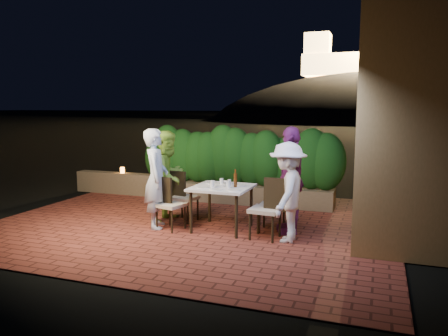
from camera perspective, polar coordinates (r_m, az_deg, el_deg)
The scene contains 32 objects.
ground at distance 7.62m, azimuth -5.27°, elevation -8.04°, with size 400.00×400.00×0.00m, color black.
terrace_floor at distance 8.08m, azimuth -3.76°, elevation -7.51°, with size 7.00×6.00×0.15m, color brown.
building_wall at distance 8.65m, azimuth 23.30°, elevation 10.13°, with size 1.60×5.00×5.00m, color olive.
window_pane at distance 8.14m, azimuth 17.79°, elevation 7.05°, with size 0.08×1.00×1.40m, color black.
window_frame at distance 8.14m, azimuth 17.72°, elevation 7.05°, with size 0.06×1.15×1.55m, color black.
planter at distance 9.58m, azimuth 1.62°, elevation -3.32°, with size 4.20×0.55×0.40m, color brown.
hedge at distance 9.46m, azimuth 1.64°, elevation 1.13°, with size 4.00×0.70×1.10m, color #134213, non-canonical shape.
parapet at distance 10.87m, azimuth -13.59°, elevation -1.92°, with size 2.20×0.30×0.50m, color brown.
hill at distance 66.92m, azimuth 18.71°, elevation 2.39°, with size 52.00×40.00×22.00m, color black.
fortress at distance 67.17m, azimuth 19.28°, elevation 14.79°, with size 26.00×8.00×8.00m, color #FFCC7A, non-canonical shape.
dining_table at distance 7.45m, azimuth -0.26°, elevation -5.25°, with size 0.96×0.96×0.75m, color white, non-canonical shape.
plate_nw at distance 7.26m, azimuth -2.80°, elevation -2.54°, with size 0.20×0.20×0.01m, color white.
plate_sw at distance 7.66m, azimuth -1.50°, elevation -1.97°, with size 0.24×0.24×0.01m, color white.
plate_ne at distance 7.03m, azimuth 1.28°, elevation -2.87°, with size 0.22×0.22×0.01m, color white.
plate_se at distance 7.47m, azimuth 2.17°, elevation -2.24°, with size 0.20×0.20×0.01m, color white.
plate_centre at distance 7.40m, azimuth -0.39°, elevation -2.31°, with size 0.24×0.24×0.01m, color white.
plate_front at distance 7.07m, azimuth -1.06°, elevation -2.81°, with size 0.22×0.22×0.01m, color white.
glass_nw at distance 7.26m, azimuth -1.53°, elevation -2.09°, with size 0.07×0.07×0.12m, color silver.
glass_sw at distance 7.52m, azimuth -0.31°, elevation -1.77°, with size 0.06×0.06×0.11m, color silver.
glass_ne at distance 7.23m, azimuth 0.55°, elevation -2.15°, with size 0.07×0.07×0.12m, color silver.
glass_se at distance 7.46m, azimuth 0.70°, elevation -1.88°, with size 0.06×0.06×0.10m, color silver.
beer_bottle at distance 7.28m, azimuth 1.50°, elevation -1.34°, with size 0.06×0.06×0.30m, color #47240B, non-canonical shape.
bowl at distance 7.63m, azimuth 0.32°, elevation -1.90°, with size 0.17×0.17×0.04m, color white.
chair_left_front at distance 7.51m, azimuth -6.98°, elevation -4.65°, with size 0.41×0.41×0.89m, color black, non-canonical shape.
chair_left_back at distance 8.01m, azimuth -5.17°, elevation -3.73°, with size 0.42×0.42×0.91m, color black, non-canonical shape.
chair_right_front at distance 6.95m, azimuth 5.41°, elevation -5.25°, with size 0.46×0.46×0.99m, color black, non-canonical shape.
chair_right_back at distance 7.38m, azimuth 6.29°, elevation -4.77°, with size 0.42×0.42×0.91m, color black, non-canonical shape.
diner_blue at distance 7.59m, azimuth -8.85°, elevation -1.36°, with size 0.63×0.41×1.72m, color silver.
diner_green at distance 8.05m, azimuth -7.24°, elevation -1.03°, with size 0.80×0.63×1.65m, color #8BC23C.
diner_white at distance 6.80m, azimuth 8.29°, elevation -3.14°, with size 1.00×0.58×1.56m, color white.
diner_purple at distance 7.28m, azimuth 8.71°, elevation -1.55°, with size 1.04×0.43×1.77m, color #7D2975.
parapet_lamp at distance 10.76m, azimuth -13.13°, elevation -0.28°, with size 0.10×0.10×0.14m, color orange.
Camera 1 is at (3.12, -6.63, 2.09)m, focal length 35.00 mm.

